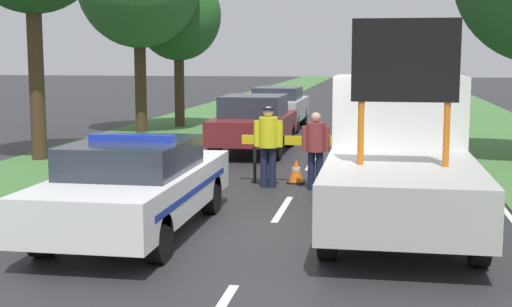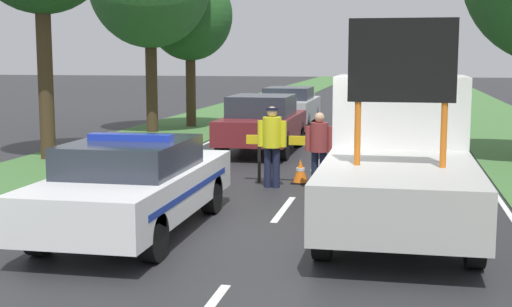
% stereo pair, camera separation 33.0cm
% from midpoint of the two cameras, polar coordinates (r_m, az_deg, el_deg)
% --- Properties ---
extents(ground_plane, '(160.00, 160.00, 0.00)m').
position_cam_midpoint_polar(ground_plane, '(11.43, 0.35, -5.99)').
color(ground_plane, '#28282B').
extents(lane_markings, '(7.92, 55.17, 0.01)m').
position_cam_midpoint_polar(lane_markings, '(22.45, 5.07, 0.85)').
color(lane_markings, silver).
rests_on(lane_markings, ground).
extents(grass_verge_left, '(3.92, 120.00, 0.03)m').
position_cam_midpoint_polar(grass_verge_left, '(32.03, -4.33, 2.98)').
color(grass_verge_left, '#427038').
rests_on(grass_verge_left, ground).
extents(grass_verge_right, '(3.92, 120.00, 0.03)m').
position_cam_midpoint_polar(grass_verge_right, '(31.35, 17.38, 2.54)').
color(grass_verge_right, '#427038').
rests_on(grass_verge_right, ground).
extents(police_car, '(1.88, 4.96, 1.55)m').
position_cam_midpoint_polar(police_car, '(11.17, -10.41, -2.47)').
color(police_car, white).
rests_on(police_car, ground).
extents(work_truck, '(2.21, 5.24, 3.24)m').
position_cam_midpoint_polar(work_truck, '(11.65, 10.61, -0.20)').
color(work_truck, white).
rests_on(work_truck, ground).
extents(road_barrier, '(2.79, 0.08, 1.03)m').
position_cam_midpoint_polar(road_barrier, '(15.19, 3.43, 0.72)').
color(road_barrier, black).
rests_on(road_barrier, ground).
extents(police_officer, '(0.61, 0.39, 1.69)m').
position_cam_midpoint_polar(police_officer, '(14.74, 0.35, 1.12)').
color(police_officer, '#191E38').
rests_on(police_officer, ground).
extents(pedestrian_civilian, '(0.57, 0.36, 1.60)m').
position_cam_midpoint_polar(pedestrian_civilian, '(14.50, 4.15, 0.71)').
color(pedestrian_civilian, '#191E38').
rests_on(pedestrian_civilian, ground).
extents(traffic_cone_near_police, '(0.38, 0.38, 0.53)m').
position_cam_midpoint_polar(traffic_cone_near_police, '(15.36, 2.61, -1.42)').
color(traffic_cone_near_police, black).
rests_on(traffic_cone_near_police, ground).
extents(traffic_cone_centre_front, '(0.49, 0.49, 0.68)m').
position_cam_midpoint_polar(traffic_cone_centre_front, '(16.03, -5.91, -0.79)').
color(traffic_cone_centre_front, black).
rests_on(traffic_cone_centre_front, ground).
extents(queued_car_wagon_maroon, '(1.90, 4.54, 1.62)m').
position_cam_midpoint_polar(queued_car_wagon_maroon, '(20.12, -0.60, 2.48)').
color(queued_car_wagon_maroon, maroon).
rests_on(queued_car_wagon_maroon, ground).
extents(queued_car_sedan_silver, '(1.85, 4.48, 1.56)m').
position_cam_midpoint_polar(queued_car_sedan_silver, '(26.63, 1.43, 3.76)').
color(queued_car_sedan_silver, '#B2B2B7').
rests_on(queued_car_sedan_silver, ground).
extents(roadside_tree_near_left, '(3.22, 3.22, 5.91)m').
position_cam_midpoint_polar(roadside_tree_near_left, '(27.43, -6.58, 10.86)').
color(roadside_tree_near_left, '#42301E').
rests_on(roadside_tree_near_left, ground).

